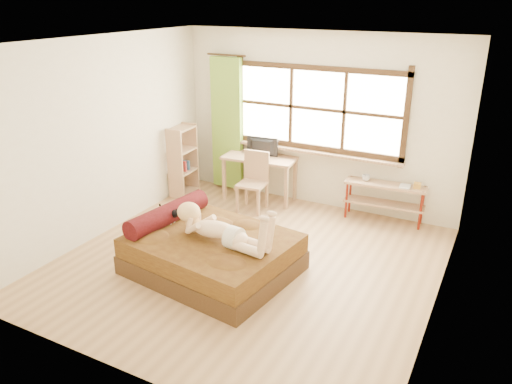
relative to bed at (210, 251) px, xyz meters
The scene contains 18 objects.
floor 0.56m from the bed, 47.67° to the left, with size 4.50×4.50×0.00m, color #9E754C.
ceiling 2.50m from the bed, 47.67° to the left, with size 4.50×4.50×0.00m, color white.
wall_back 2.86m from the bed, 82.69° to the left, with size 4.50×4.50×0.00m, color silver.
wall_front 2.20m from the bed, 79.88° to the right, with size 4.50×4.50×0.00m, color silver.
wall_left 2.24m from the bed, 169.10° to the left, with size 4.50×4.50×0.00m, color silver.
wall_right 2.83m from the bed, ahead, with size 4.50×4.50×0.00m, color silver.
window 2.90m from the bed, 82.61° to the left, with size 2.80×0.16×1.46m.
curtain 2.92m from the bed, 115.92° to the left, with size 0.55×0.10×2.20m, color #548123.
bed is the anchor object (origin of this frame).
woman 0.53m from the bed, 16.01° to the right, with size 1.31×0.37×0.56m, color beige, non-canonical shape.
kitten 0.75m from the bed, behind, with size 0.28×0.11×0.22m, color black, non-canonical shape.
desk 2.40m from the bed, 102.34° to the left, with size 1.22×0.64×0.74m.
monitor 2.50m from the bed, 102.09° to the left, with size 0.53×0.07×0.30m, color black.
chair 2.01m from the bed, 101.98° to the left, with size 0.45×0.45×0.92m.
pipe_shelf 2.89m from the bed, 57.89° to the left, with size 1.19×0.38×0.67m.
cup 2.75m from the bed, 63.45° to the left, with size 0.12×0.12×0.09m, color gray.
book 3.00m from the bed, 54.82° to the left, with size 0.15×0.21×0.02m, color gray.
bookshelf 2.62m from the bed, 132.12° to the left, with size 0.32×0.53×1.18m.
Camera 1 is at (2.67, -4.88, 3.18)m, focal length 35.00 mm.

